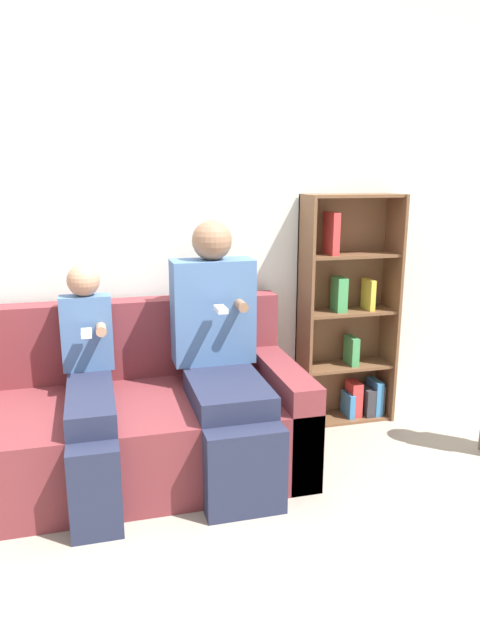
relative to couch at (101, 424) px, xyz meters
The scene contains 6 objects.
ground_plane 0.63m from the couch, 70.68° to the right, with size 14.00×14.00×0.00m, color #9E9384.
back_wall 1.13m from the couch, 68.10° to the left, with size 10.00×0.06×2.55m.
couch is the anchor object (origin of this frame).
adult_seated 0.73m from the couch, ahead, with size 0.43×0.83×1.28m.
child_seated 0.29m from the couch, 105.58° to the right, with size 0.26×0.85×1.07m.
bookshelf 1.59m from the couch, 12.78° to the left, with size 0.58×0.24×1.39m.
Camera 1 is at (-0.18, -2.23, 1.50)m, focal length 32.00 mm.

